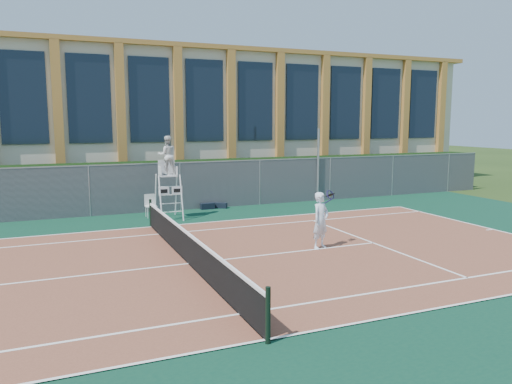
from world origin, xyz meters
name	(u,v)px	position (x,y,z in m)	size (l,w,h in m)	color
ground	(189,265)	(0.00, 0.00, 0.00)	(120.00, 120.00, 0.00)	#233814
apron	(180,256)	(0.00, 1.00, 0.01)	(36.00, 20.00, 0.01)	#0B3425
tennis_court	(189,264)	(0.00, 0.00, 0.02)	(23.77, 10.97, 0.02)	brown
tennis_net	(188,247)	(0.00, 0.00, 0.54)	(0.10, 11.30, 1.10)	black
fence	(136,189)	(0.00, 8.80, 1.10)	(40.00, 0.06, 2.20)	#595E60
hedge	(132,186)	(0.00, 10.00, 1.10)	(40.00, 1.40, 2.20)	black
building	(109,120)	(0.00, 17.95, 4.15)	(45.00, 10.60, 8.22)	beige
steel_pole	(318,165)	(9.21, 8.70, 1.86)	(0.12, 0.12, 3.73)	#9EA0A5
umpire_chair	(167,158)	(1.04, 7.05, 2.59)	(0.99, 1.52, 3.54)	white
plastic_chair	(150,204)	(0.39, 7.67, 0.59)	(0.47, 0.47, 0.98)	silver
sports_bag_near	(207,206)	(3.22, 8.55, 0.15)	(0.66, 0.27, 0.28)	black
sports_bag_far	(220,205)	(3.86, 8.57, 0.14)	(0.63, 0.27, 0.25)	black
tennis_player	(321,220)	(4.40, 0.08, 0.95)	(1.07, 0.79, 1.83)	white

